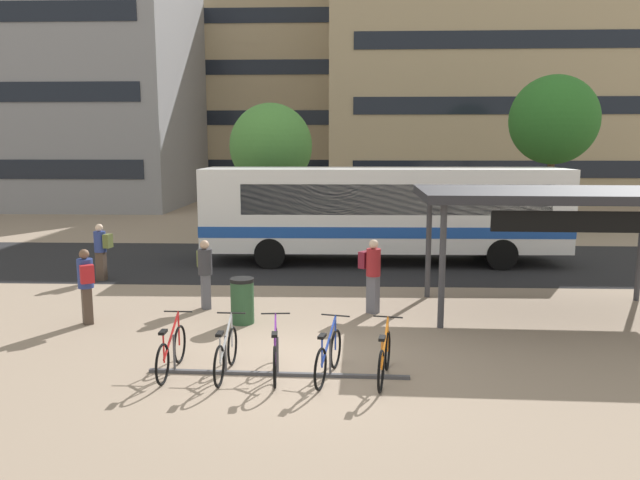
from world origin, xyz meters
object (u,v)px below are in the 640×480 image
(parked_bicycle_blue_3, at_px, (328,357))
(commuter_red_pack_1, at_px, (86,282))
(transit_shelter, at_px, (554,198))
(commuter_maroon_pack_3, at_px, (372,271))
(street_tree_0, at_px, (271,146))
(parked_bicycle_orange_4, at_px, (384,359))
(commuter_olive_pack_2, at_px, (101,248))
(parked_bicycle_silver_1, at_px, (226,354))
(street_tree_1, at_px, (554,120))
(parked_bicycle_purple_2, at_px, (275,355))
(commuter_olive_pack_0, at_px, (205,269))
(city_bus, at_px, (381,211))
(parked_bicycle_red_0, at_px, (171,352))
(trash_bin, at_px, (242,301))

(parked_bicycle_blue_3, relative_size, commuter_red_pack_1, 0.99)
(transit_shelter, xyz_separation_m, commuter_maroon_pack_3, (-4.17, -0.11, -1.74))
(commuter_red_pack_1, xyz_separation_m, street_tree_0, (2.55, 13.38, 2.92))
(parked_bicycle_orange_4, relative_size, commuter_olive_pack_2, 1.01)
(commuter_red_pack_1, bearing_deg, street_tree_0, -43.00)
(parked_bicycle_silver_1, bearing_deg, transit_shelter, -57.03)
(commuter_olive_pack_2, bearing_deg, street_tree_1, -134.21)
(parked_bicycle_purple_2, relative_size, commuter_olive_pack_0, 1.01)
(parked_bicycle_purple_2, relative_size, parked_bicycle_orange_4, 1.01)
(commuter_olive_pack_2, height_order, street_tree_1, street_tree_1)
(commuter_olive_pack_2, bearing_deg, commuter_maroon_pack_3, 168.25)
(street_tree_0, height_order, street_tree_1, street_tree_1)
(city_bus, xyz_separation_m, parked_bicycle_red_0, (-4.27, -10.25, -1.39))
(street_tree_1, bearing_deg, city_bus, -133.64)
(city_bus, bearing_deg, parked_bicycle_red_0, 66.46)
(parked_bicycle_orange_4, height_order, commuter_olive_pack_2, commuter_olive_pack_2)
(parked_bicycle_purple_2, bearing_deg, street_tree_1, -35.08)
(parked_bicycle_silver_1, relative_size, street_tree_0, 0.30)
(transit_shelter, bearing_deg, street_tree_1, 73.34)
(city_bus, height_order, commuter_maroon_pack_3, city_bus)
(parked_bicycle_blue_3, height_order, commuter_maroon_pack_3, commuter_maroon_pack_3)
(parked_bicycle_orange_4, bearing_deg, commuter_maroon_pack_3, 10.38)
(street_tree_0, bearing_deg, commuter_olive_pack_2, -113.59)
(city_bus, relative_size, commuter_maroon_pack_3, 6.79)
(parked_bicycle_red_0, height_order, parked_bicycle_purple_2, same)
(city_bus, distance_m, parked_bicycle_orange_4, 10.55)
(parked_bicycle_silver_1, bearing_deg, commuter_olive_pack_0, 19.16)
(street_tree_1, bearing_deg, street_tree_0, -166.71)
(parked_bicycle_blue_3, distance_m, commuter_red_pack_1, 6.24)
(parked_bicycle_blue_3, xyz_separation_m, street_tree_0, (-2.92, 16.33, 3.51))
(parked_bicycle_blue_3, relative_size, trash_bin, 1.64)
(transit_shelter, bearing_deg, parked_bicycle_red_0, -150.84)
(commuter_olive_pack_0, xyz_separation_m, commuter_maroon_pack_3, (4.06, -0.25, 0.05))
(parked_bicycle_red_0, distance_m, parked_bicycle_blue_3, 2.76)
(commuter_olive_pack_2, bearing_deg, parked_bicycle_purple_2, 139.81)
(parked_bicycle_purple_2, xyz_separation_m, parked_bicycle_orange_4, (1.88, -0.13, 0.00))
(parked_bicycle_silver_1, height_order, commuter_olive_pack_2, commuter_olive_pack_2)
(commuter_olive_pack_0, height_order, commuter_maroon_pack_3, commuter_maroon_pack_3)
(parked_bicycle_purple_2, bearing_deg, parked_bicycle_red_0, 82.88)
(parked_bicycle_purple_2, xyz_separation_m, commuter_olive_pack_2, (-5.95, 7.20, 0.59))
(city_bus, bearing_deg, parked_bicycle_orange_4, 86.03)
(parked_bicycle_red_0, bearing_deg, parked_bicycle_purple_2, -91.02)
(commuter_red_pack_1, distance_m, street_tree_0, 13.93)
(parked_bicycle_red_0, height_order, commuter_red_pack_1, commuter_red_pack_1)
(commuter_red_pack_1, height_order, street_tree_1, street_tree_1)
(parked_bicycle_blue_3, height_order, street_tree_1, street_tree_1)
(commuter_red_pack_1, bearing_deg, commuter_olive_pack_2, -14.22)
(commuter_red_pack_1, bearing_deg, parked_bicycle_orange_4, -147.31)
(city_bus, height_order, street_tree_1, street_tree_1)
(parked_bicycle_orange_4, distance_m, commuter_olive_pack_0, 6.05)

